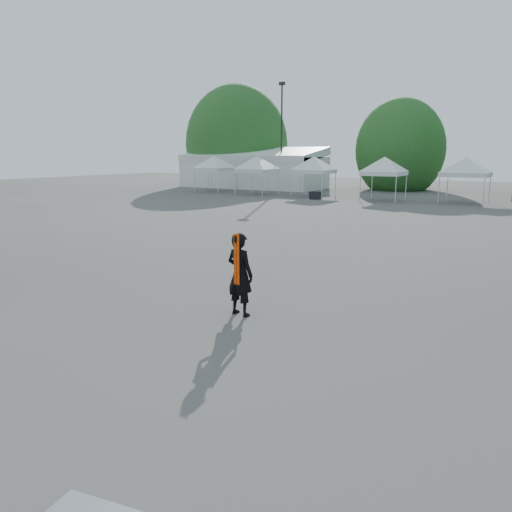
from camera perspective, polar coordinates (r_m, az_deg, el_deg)
The scene contains 12 objects.
ground at distance 12.45m, azimuth -0.19°, elevation -5.18°, with size 120.00×120.00×0.00m, color #474442.
marquee at distance 53.28m, azimuth -0.40°, elevation 9.94°, with size 15.00×6.25×4.23m.
light_pole_west at distance 50.41m, azimuth 2.94°, elevation 14.15°, with size 0.60×0.25×10.30m.
tree_far_w at distance 57.95m, azimuth -2.23°, elevation 12.61°, with size 4.80×4.80×7.30m.
tree_mid_w at distance 52.11m, azimuth 16.12°, elevation 11.61°, with size 4.16×4.16×6.33m.
tent_a at distance 47.85m, azimuth -4.79°, elevation 11.00°, with size 4.11×4.11×3.88m.
tent_b at distance 44.32m, azimuth 0.12°, elevation 10.99°, with size 4.20×4.20×3.88m.
tent_c at distance 42.41m, azimuth 6.66°, elevation 10.88°, with size 4.18×4.18×3.88m.
tent_d at distance 39.62m, azimuth 14.49°, elevation 10.54°, with size 4.13×4.13×3.88m.
tent_e at distance 39.40m, azimuth 22.97°, elevation 9.99°, with size 4.50×4.50×3.88m.
man at distance 11.18m, azimuth -1.85°, elevation -2.09°, with size 0.75×0.55×1.90m.
crate_west at distance 40.06m, azimuth 6.77°, elevation 6.88°, with size 0.78×0.60×0.60m, color black.
Camera 1 is at (6.30, -10.11, 3.62)m, focal length 35.00 mm.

